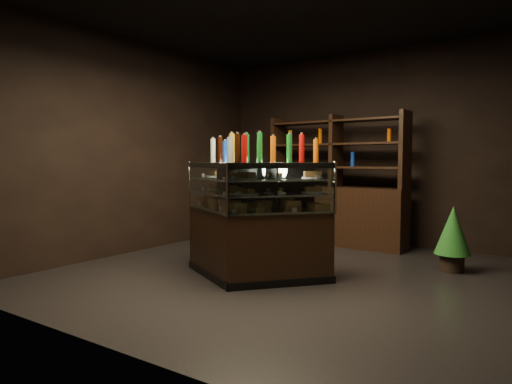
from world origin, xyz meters
TOP-DOWN VIEW (x-y plane):
  - ground at (0.00, 0.00)m, footprint 5.00×5.00m
  - room_shell at (0.00, 0.00)m, footprint 5.02×5.02m
  - display_case at (-0.26, -0.38)m, footprint 1.79×1.28m
  - food_display at (-0.26, -0.38)m, footprint 1.49×0.93m
  - bottles_top at (-0.26, -0.37)m, footprint 1.32×0.79m
  - potted_conifer at (1.52, 1.19)m, footprint 0.41×0.41m
  - back_shelving at (-0.36, 2.05)m, footprint 2.23×0.55m

SIDE VIEW (x-z plane):
  - ground at x=0.00m, z-range 0.00..0.00m
  - display_case at x=-0.26m, z-range -0.21..1.08m
  - potted_conifer at x=1.52m, z-range 0.06..0.94m
  - back_shelving at x=-0.36m, z-range -0.39..1.61m
  - food_display at x=-0.26m, z-range 0.78..1.18m
  - bottles_top at x=-0.26m, z-range 1.27..1.57m
  - room_shell at x=0.00m, z-range 0.44..3.45m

